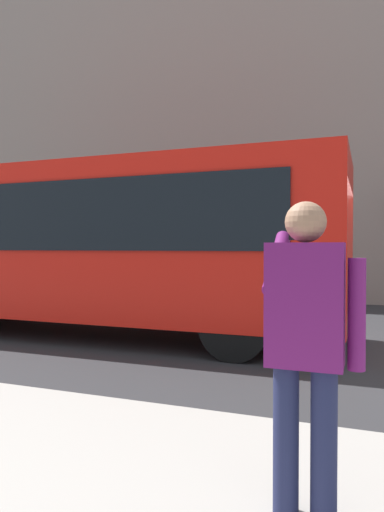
{
  "coord_description": "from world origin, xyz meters",
  "views": [
    {
      "loc": [
        -0.47,
        7.42,
        1.61
      ],
      "look_at": [
        2.37,
        -0.11,
        1.45
      ],
      "focal_mm": 32.74,
      "sensor_mm": 36.0,
      "label": 1
    }
  ],
  "objects": [
    {
      "name": "ground_plane",
      "position": [
        0.0,
        0.0,
        0.0
      ],
      "size": [
        60.0,
        60.0,
        0.0
      ],
      "primitive_type": "plane",
      "color": "#2B2B2D"
    },
    {
      "name": "building_facade_far",
      "position": [
        -0.02,
        -6.8,
        5.99
      ],
      "size": [
        28.0,
        1.55,
        12.0
      ],
      "color": "gray",
      "rests_on": "ground_plane"
    },
    {
      "name": "red_bus",
      "position": [
        4.3,
        0.02,
        1.68
      ],
      "size": [
        9.05,
        2.54,
        3.08
      ],
      "color": "red",
      "rests_on": "ground_plane"
    },
    {
      "name": "pedestrian_photographer",
      "position": [
        -0.16,
        4.87,
        1.14
      ],
      "size": [
        0.53,
        0.52,
        1.7
      ],
      "color": "#1E2347",
      "rests_on": "sidewalk_curb"
    }
  ]
}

